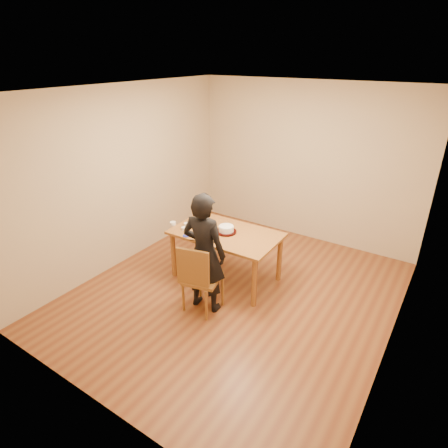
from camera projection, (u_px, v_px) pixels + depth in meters
The scene contains 16 objects.
room_shell at pixel (250, 196), 4.94m from camera, with size 4.00×4.50×2.70m.
dining_table at pixel (226, 234), 5.32m from camera, with size 1.52×0.90×0.04m, color brown.
dining_chair at pixel (203, 278), 4.77m from camera, with size 0.43×0.43×0.04m, color brown.
cake_plate at pixel (226, 232), 5.31m from camera, with size 0.29×0.29×0.02m, color #BC0F0C.
cake at pixel (226, 229), 5.29m from camera, with size 0.21×0.21×0.07m, color white.
frosting_dome at pixel (226, 226), 5.27m from camera, with size 0.21×0.21×0.03m, color white.
frosting_tub at pixel (200, 239), 5.04m from camera, with size 0.10×0.10×0.09m, color white.
frosting_lid at pixel (186, 236), 5.21m from camera, with size 0.10×0.10×0.01m, color #1A21A9.
frosting_dollop at pixel (186, 235), 5.20m from camera, with size 0.04×0.04×0.02m, color white.
ramekin_green at pixel (184, 228), 5.39m from camera, with size 0.08×0.08×0.04m, color white.
ramekin_yellow at pixel (187, 224), 5.52m from camera, with size 0.08×0.08×0.04m, color white.
ramekin_multi at pixel (173, 223), 5.55m from camera, with size 0.09×0.09×0.04m, color white.
candy_box_pink at pixel (204, 217), 5.78m from camera, with size 0.13×0.06×0.02m, color #C12D70.
candy_box_green at pixel (204, 216), 5.78m from camera, with size 0.12×0.06×0.02m, color green.
spatula at pixel (195, 240), 5.09m from camera, with size 0.15×0.01×0.01m, color black.
person at pixel (204, 253), 4.66m from camera, with size 0.58×0.38×1.60m, color black.
Camera 1 is at (2.26, -3.73, 3.08)m, focal length 30.00 mm.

